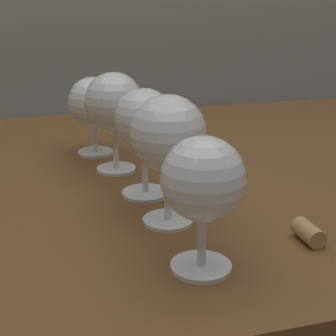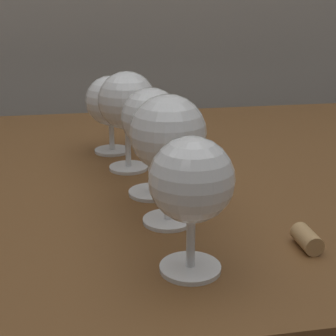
{
  "view_description": "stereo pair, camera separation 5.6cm",
  "coord_description": "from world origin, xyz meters",
  "px_view_note": "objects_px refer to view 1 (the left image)",
  "views": [
    {
      "loc": [
        -0.21,
        -0.75,
        1.03
      ],
      "look_at": [
        -0.05,
        -0.19,
        0.83
      ],
      "focal_mm": 54.76,
      "sensor_mm": 36.0,
      "label": 1
    },
    {
      "loc": [
        -0.15,
        -0.76,
        1.03
      ],
      "look_at": [
        -0.05,
        -0.19,
        0.83
      ],
      "focal_mm": 54.76,
      "sensor_mm": 36.0,
      "label": 2
    }
  ],
  "objects_px": {
    "wine_glass_cabernet": "(203,182)",
    "wine_glass_merlot": "(144,121)",
    "wine_glass_pinot": "(93,103)",
    "wine_glass_chardonnay": "(114,104)",
    "wine_glass_white": "(168,135)",
    "cork": "(309,233)"
  },
  "relations": [
    {
      "from": "wine_glass_chardonnay",
      "to": "wine_glass_merlot",
      "type": "bearing_deg",
      "value": -79.41
    },
    {
      "from": "wine_glass_white",
      "to": "wine_glass_chardonnay",
      "type": "distance_m",
      "value": 0.21
    },
    {
      "from": "wine_glass_cabernet",
      "to": "cork",
      "type": "xyz_separation_m",
      "value": [
        0.14,
        0.02,
        -0.08
      ]
    },
    {
      "from": "wine_glass_merlot",
      "to": "wine_glass_pinot",
      "type": "distance_m",
      "value": 0.21
    },
    {
      "from": "wine_glass_chardonnay",
      "to": "cork",
      "type": "height_order",
      "value": "wine_glass_chardonnay"
    },
    {
      "from": "wine_glass_cabernet",
      "to": "wine_glass_merlot",
      "type": "height_order",
      "value": "wine_glass_merlot"
    },
    {
      "from": "wine_glass_white",
      "to": "wine_glass_merlot",
      "type": "relative_size",
      "value": 1.06
    },
    {
      "from": "wine_glass_merlot",
      "to": "wine_glass_chardonnay",
      "type": "relative_size",
      "value": 0.96
    },
    {
      "from": "wine_glass_white",
      "to": "wine_glass_pinot",
      "type": "xyz_separation_m",
      "value": [
        -0.05,
        0.3,
        -0.02
      ]
    },
    {
      "from": "wine_glass_merlot",
      "to": "wine_glass_pinot",
      "type": "relative_size",
      "value": 1.12
    },
    {
      "from": "wine_glass_pinot",
      "to": "wine_glass_cabernet",
      "type": "bearing_deg",
      "value": -83.42
    },
    {
      "from": "wine_glass_pinot",
      "to": "wine_glass_chardonnay",
      "type": "bearing_deg",
      "value": -78.82
    },
    {
      "from": "wine_glass_chardonnay",
      "to": "cork",
      "type": "xyz_separation_m",
      "value": [
        0.17,
        -0.3,
        -0.1
      ]
    },
    {
      "from": "wine_glass_merlot",
      "to": "cork",
      "type": "bearing_deg",
      "value": -52.15
    },
    {
      "from": "wine_glass_pinot",
      "to": "cork",
      "type": "height_order",
      "value": "wine_glass_pinot"
    },
    {
      "from": "wine_glass_cabernet",
      "to": "wine_glass_pinot",
      "type": "relative_size",
      "value": 1.05
    },
    {
      "from": "wine_glass_cabernet",
      "to": "cork",
      "type": "relative_size",
      "value": 3.35
    },
    {
      "from": "wine_glass_merlot",
      "to": "wine_glass_chardonnay",
      "type": "xyz_separation_m",
      "value": [
        -0.02,
        0.11,
        0.0
      ]
    },
    {
      "from": "wine_glass_cabernet",
      "to": "wine_glass_chardonnay",
      "type": "height_order",
      "value": "wine_glass_chardonnay"
    },
    {
      "from": "wine_glass_white",
      "to": "wine_glass_chardonnay",
      "type": "xyz_separation_m",
      "value": [
        -0.03,
        0.21,
        -0.0
      ]
    },
    {
      "from": "wine_glass_cabernet",
      "to": "wine_glass_merlot",
      "type": "xyz_separation_m",
      "value": [
        -0.01,
        0.21,
        0.01
      ]
    },
    {
      "from": "wine_glass_white",
      "to": "wine_glass_pinot",
      "type": "bearing_deg",
      "value": 98.65
    }
  ]
}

